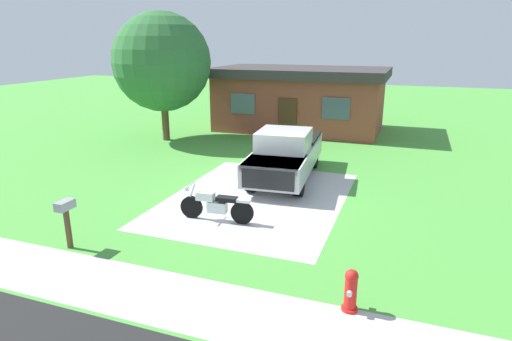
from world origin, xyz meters
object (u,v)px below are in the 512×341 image
at_px(motorcycle, 216,205).
at_px(mailbox, 66,212).
at_px(neighbor_house, 300,98).
at_px(fire_hydrant, 351,291).
at_px(pickup_truck, 286,153).
at_px(shade_tree, 162,62).

relative_size(motorcycle, mailbox, 1.76).
bearing_deg(neighbor_house, fire_hydrant, -72.23).
distance_m(motorcycle, fire_hydrant, 5.23).
xyz_separation_m(pickup_truck, shade_tree, (-7.66, 4.05, 2.99)).
bearing_deg(mailbox, pickup_truck, 65.10).
distance_m(motorcycle, pickup_truck, 4.69).
distance_m(fire_hydrant, mailbox, 6.99).
bearing_deg(mailbox, neighbor_house, 84.58).
bearing_deg(neighbor_house, motorcycle, -85.30).
bearing_deg(shade_tree, motorcycle, -51.39).
distance_m(mailbox, neighbor_house, 16.70).
height_order(motorcycle, mailbox, mailbox).
xyz_separation_m(pickup_truck, fire_hydrant, (3.52, -7.65, -0.53)).
bearing_deg(fire_hydrant, neighbor_house, 107.77).
distance_m(pickup_truck, neighbor_house, 9.40).
bearing_deg(fire_hydrant, motorcycle, 144.52).
xyz_separation_m(motorcycle, fire_hydrant, (4.26, -3.04, -0.05)).
bearing_deg(shade_tree, fire_hydrant, -46.31).
xyz_separation_m(fire_hydrant, neighbor_house, (-5.39, 16.82, 1.36)).
bearing_deg(fire_hydrant, mailbox, 178.16).
relative_size(pickup_truck, shade_tree, 0.90).
height_order(mailbox, neighbor_house, neighbor_house).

